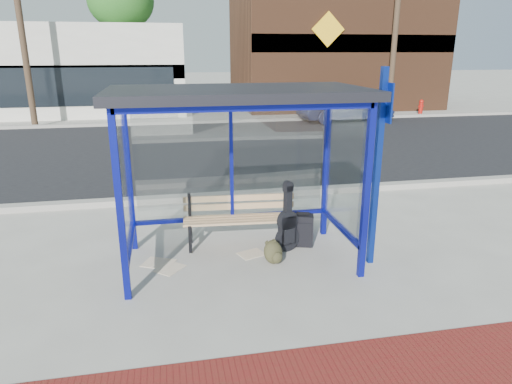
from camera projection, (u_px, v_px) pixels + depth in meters
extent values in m
plane|color=#B2ADA0|center=(240.00, 261.00, 6.51)|extent=(120.00, 120.00, 0.00)
cube|color=gray|center=(217.00, 196.00, 9.21)|extent=(60.00, 0.25, 0.12)
cube|color=black|center=(198.00, 148.00, 14.01)|extent=(60.00, 10.00, 0.00)
cube|color=gray|center=(189.00, 122.00, 18.77)|extent=(60.00, 0.25, 0.12)
cube|color=#B2ADA0|center=(187.00, 117.00, 20.57)|extent=(60.00, 4.00, 0.01)
cube|color=#0C1287|center=(120.00, 209.00, 5.19)|extent=(0.08, 0.08, 2.30)
cube|color=#0C1287|center=(366.00, 194.00, 5.74)|extent=(0.08, 0.08, 2.30)
cube|color=#0C1287|center=(129.00, 175.00, 6.60)|extent=(0.08, 0.08, 2.30)
cube|color=#0C1287|center=(326.00, 166.00, 7.15)|extent=(0.08, 0.08, 2.30)
cube|color=#0C1287|center=(230.00, 95.00, 6.54)|extent=(3.00, 0.08, 0.08)
cube|color=#0C1287|center=(249.00, 107.00, 5.14)|extent=(3.00, 0.08, 0.08)
cube|color=#0C1287|center=(117.00, 103.00, 5.56)|extent=(0.08, 1.50, 0.08)
cube|color=#0C1287|center=(349.00, 98.00, 6.12)|extent=(0.08, 1.50, 0.08)
cube|color=#0C1287|center=(232.00, 217.00, 7.09)|extent=(3.00, 0.08, 0.06)
cube|color=#0C1287|center=(130.00, 243.00, 6.11)|extent=(0.08, 1.50, 0.06)
cube|color=#0C1287|center=(341.00, 227.00, 6.67)|extent=(0.08, 1.50, 0.06)
cube|color=#0C1287|center=(231.00, 157.00, 6.81)|extent=(0.05, 0.05, 1.90)
cube|color=silver|center=(231.00, 160.00, 6.83)|extent=(2.84, 0.01, 1.82)
cube|color=silver|center=(124.00, 178.00, 5.85)|extent=(0.02, 1.34, 1.82)
cube|color=silver|center=(345.00, 167.00, 6.40)|extent=(0.02, 1.34, 1.82)
cube|color=black|center=(238.00, 93.00, 5.81)|extent=(3.30, 1.80, 0.12)
cube|color=#59331E|center=(332.00, 44.00, 24.38)|extent=(10.00, 7.00, 6.40)
cube|color=black|center=(357.00, 43.00, 21.14)|extent=(10.00, 0.10, 0.80)
cube|color=yellow|center=(328.00, 29.00, 20.59)|extent=(1.56, 0.06, 1.56)
cylinder|color=#4C3826|center=(125.00, 58.00, 25.83)|extent=(0.36, 0.36, 5.00)
ellipsoid|color=#1A4F16|center=(121.00, 1.00, 24.94)|extent=(3.60, 3.60, 3.06)
cylinder|color=#4C3826|center=(379.00, 57.00, 28.69)|extent=(0.36, 0.36, 5.00)
ellipsoid|color=#1A4F16|center=(383.00, 6.00, 27.80)|extent=(3.60, 3.60, 3.06)
cylinder|color=#4C3826|center=(20.00, 19.00, 16.77)|extent=(0.24, 0.24, 8.00)
cylinder|color=#4C3826|center=(396.00, 23.00, 19.54)|extent=(0.24, 0.24, 8.00)
cube|color=black|center=(190.00, 239.00, 6.72)|extent=(0.05, 0.05, 0.43)
cube|color=black|center=(190.00, 218.00, 7.01)|extent=(0.05, 0.05, 0.81)
cube|color=black|center=(190.00, 235.00, 6.89)|extent=(0.08, 0.39, 0.05)
cube|color=black|center=(292.00, 235.00, 6.89)|extent=(0.05, 0.05, 0.43)
cube|color=black|center=(287.00, 214.00, 7.19)|extent=(0.05, 0.05, 0.81)
cube|color=black|center=(289.00, 230.00, 7.07)|extent=(0.08, 0.39, 0.05)
cube|color=#D9AF7D|center=(241.00, 223.00, 6.77)|extent=(1.71, 0.21, 0.03)
cube|color=#D9AF7D|center=(241.00, 220.00, 6.87)|extent=(1.71, 0.21, 0.03)
cube|color=#D9AF7D|center=(240.00, 218.00, 6.97)|extent=(1.71, 0.21, 0.03)
cube|color=#D9AF7D|center=(239.00, 216.00, 7.07)|extent=(1.71, 0.21, 0.03)
cube|color=#D9AF7D|center=(239.00, 206.00, 7.06)|extent=(1.71, 0.16, 0.10)
cube|color=#D9AF7D|center=(239.00, 198.00, 7.02)|extent=(1.71, 0.16, 0.10)
cylinder|color=black|center=(287.00, 239.00, 6.81)|extent=(0.39, 0.24, 0.37)
cylinder|color=black|center=(287.00, 220.00, 6.72)|extent=(0.33, 0.21, 0.31)
cube|color=black|center=(287.00, 230.00, 6.76)|extent=(0.29, 0.20, 0.44)
cube|color=black|center=(288.00, 201.00, 6.63)|extent=(0.12, 0.12, 0.44)
cube|color=black|center=(288.00, 188.00, 6.57)|extent=(0.16, 0.13, 0.09)
cube|color=black|center=(303.00, 230.00, 6.96)|extent=(0.35, 0.27, 0.49)
cylinder|color=black|center=(295.00, 244.00, 7.03)|extent=(0.09, 0.18, 0.04)
cylinder|color=black|center=(310.00, 244.00, 7.02)|extent=(0.09, 0.18, 0.04)
cube|color=black|center=(303.00, 213.00, 6.87)|extent=(0.20, 0.09, 0.04)
cube|color=black|center=(303.00, 232.00, 6.85)|extent=(0.24, 0.08, 0.27)
ellipsoid|color=#302E1A|center=(273.00, 252.00, 6.40)|extent=(0.34, 0.29, 0.33)
ellipsoid|color=#302E1A|center=(277.00, 258.00, 6.33)|extent=(0.19, 0.16, 0.17)
cube|color=#302E1A|center=(272.00, 241.00, 6.37)|extent=(0.10, 0.07, 0.03)
cube|color=navy|center=(377.00, 170.00, 6.08)|extent=(0.08, 0.08, 2.69)
cube|color=navy|center=(386.00, 102.00, 5.83)|extent=(0.03, 0.34, 0.50)
cube|color=white|center=(159.00, 263.00, 6.44)|extent=(0.52, 0.48, 0.01)
cube|color=white|center=(170.00, 268.00, 6.28)|extent=(0.47, 0.48, 0.01)
cube|color=white|center=(251.00, 254.00, 6.73)|extent=(0.45, 0.40, 0.01)
imported|color=#171E41|center=(345.00, 106.00, 19.14)|extent=(4.01, 1.69, 1.29)
cylinder|color=#B8140D|center=(421.00, 108.00, 21.43)|extent=(0.19, 0.19, 0.56)
sphere|color=#B8140D|center=(421.00, 102.00, 21.34)|extent=(0.21, 0.21, 0.21)
cylinder|color=#B8140D|center=(421.00, 106.00, 21.40)|extent=(0.31, 0.20, 0.09)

